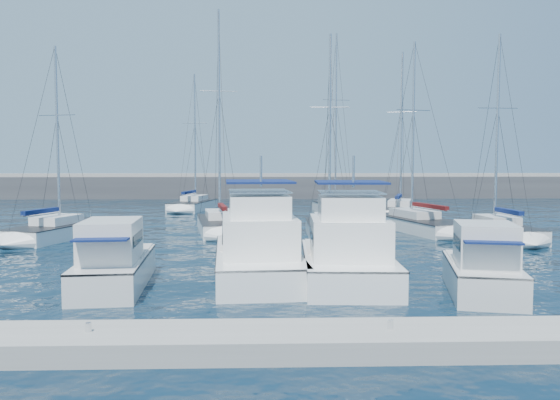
{
  "coord_description": "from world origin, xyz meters",
  "views": [
    {
      "loc": [
        -3.4,
        -25.2,
        5.06
      ],
      "look_at": [
        -2.48,
        4.24,
        3.0
      ],
      "focal_mm": 35.0,
      "sensor_mm": 36.0,
      "label": 1
    }
  ],
  "objects_px": {
    "sailboat_mid_c": "(330,230)",
    "sailboat_back_a": "(193,205)",
    "sailboat_mid_b": "(221,225)",
    "sailboat_back_b": "(337,207)",
    "sailboat_mid_e": "(499,232)",
    "motor_yacht_stbd_inner": "(347,256)",
    "motor_yacht_stbd_outer": "(483,270)",
    "sailboat_mid_d": "(418,224)",
    "motor_yacht_port_inner": "(258,252)",
    "sailboat_back_c": "(400,211)",
    "motor_yacht_port_outer": "(114,264)",
    "sailboat_mid_a": "(54,232)"
  },
  "relations": [
    {
      "from": "motor_yacht_port_outer",
      "to": "sailboat_mid_a",
      "type": "distance_m",
      "value": 16.02
    },
    {
      "from": "sailboat_back_b",
      "to": "sailboat_back_c",
      "type": "bearing_deg",
      "value": -44.26
    },
    {
      "from": "motor_yacht_stbd_outer",
      "to": "sailboat_mid_e",
      "type": "xyz_separation_m",
      "value": [
        7.06,
        14.64,
        -0.42
      ]
    },
    {
      "from": "sailboat_mid_b",
      "to": "sailboat_back_c",
      "type": "distance_m",
      "value": 19.16
    },
    {
      "from": "motor_yacht_stbd_outer",
      "to": "sailboat_mid_a",
      "type": "height_order",
      "value": "sailboat_mid_a"
    },
    {
      "from": "motor_yacht_stbd_inner",
      "to": "sailboat_mid_e",
      "type": "distance_m",
      "value": 17.21
    },
    {
      "from": "motor_yacht_port_inner",
      "to": "sailboat_back_c",
      "type": "height_order",
      "value": "sailboat_back_c"
    },
    {
      "from": "sailboat_mid_c",
      "to": "sailboat_back_a",
      "type": "xyz_separation_m",
      "value": [
        -11.85,
        21.35,
        0.0
      ]
    },
    {
      "from": "motor_yacht_port_outer",
      "to": "motor_yacht_stbd_inner",
      "type": "relative_size",
      "value": 0.86
    },
    {
      "from": "sailboat_mid_b",
      "to": "sailboat_back_b",
      "type": "height_order",
      "value": "sailboat_back_b"
    },
    {
      "from": "motor_yacht_port_outer",
      "to": "sailboat_mid_a",
      "type": "xyz_separation_m",
      "value": [
        -7.73,
        14.02,
        -0.43
      ]
    },
    {
      "from": "motor_yacht_port_outer",
      "to": "sailboat_mid_e",
      "type": "distance_m",
      "value": 25.04
    },
    {
      "from": "motor_yacht_port_outer",
      "to": "sailboat_mid_d",
      "type": "distance_m",
      "value": 24.74
    },
    {
      "from": "sailboat_back_a",
      "to": "motor_yacht_stbd_inner",
      "type": "bearing_deg",
      "value": -61.31
    },
    {
      "from": "motor_yacht_stbd_inner",
      "to": "sailboat_back_a",
      "type": "height_order",
      "value": "sailboat_back_a"
    },
    {
      "from": "motor_yacht_stbd_inner",
      "to": "sailboat_back_b",
      "type": "relative_size",
      "value": 0.45
    },
    {
      "from": "sailboat_back_a",
      "to": "sailboat_mid_e",
      "type": "bearing_deg",
      "value": -33.41
    },
    {
      "from": "motor_yacht_port_inner",
      "to": "sailboat_mid_d",
      "type": "height_order",
      "value": "sailboat_mid_d"
    },
    {
      "from": "sailboat_mid_c",
      "to": "sailboat_mid_b",
      "type": "bearing_deg",
      "value": 159.59
    },
    {
      "from": "sailboat_mid_a",
      "to": "sailboat_mid_e",
      "type": "distance_m",
      "value": 29.15
    },
    {
      "from": "motor_yacht_port_inner",
      "to": "sailboat_mid_c",
      "type": "bearing_deg",
      "value": 65.4
    },
    {
      "from": "sailboat_mid_c",
      "to": "sailboat_mid_e",
      "type": "distance_m",
      "value": 10.99
    },
    {
      "from": "motor_yacht_port_outer",
      "to": "sailboat_back_a",
      "type": "xyz_separation_m",
      "value": [
        -1.37,
        35.67,
        -0.42
      ]
    },
    {
      "from": "sailboat_mid_a",
      "to": "sailboat_back_b",
      "type": "xyz_separation_m",
      "value": [
        21.12,
        17.88,
        0.05
      ]
    },
    {
      "from": "motor_yacht_port_inner",
      "to": "motor_yacht_stbd_outer",
      "type": "relative_size",
      "value": 1.64
    },
    {
      "from": "motor_yacht_port_outer",
      "to": "sailboat_mid_e",
      "type": "height_order",
      "value": "sailboat_mid_e"
    },
    {
      "from": "sailboat_mid_b",
      "to": "sailboat_mid_d",
      "type": "xyz_separation_m",
      "value": [
        14.42,
        0.26,
        -0.03
      ]
    },
    {
      "from": "motor_yacht_stbd_inner",
      "to": "sailboat_mid_e",
      "type": "relative_size",
      "value": 0.59
    },
    {
      "from": "motor_yacht_port_outer",
      "to": "motor_yacht_stbd_outer",
      "type": "xyz_separation_m",
      "value": [
        14.34,
        -1.64,
        0.0
      ]
    },
    {
      "from": "sailboat_mid_b",
      "to": "sailboat_back_b",
      "type": "relative_size",
      "value": 0.9
    },
    {
      "from": "motor_yacht_stbd_inner",
      "to": "sailboat_mid_b",
      "type": "height_order",
      "value": "sailboat_mid_b"
    },
    {
      "from": "sailboat_mid_b",
      "to": "sailboat_back_c",
      "type": "relative_size",
      "value": 1.05
    },
    {
      "from": "motor_yacht_stbd_outer",
      "to": "sailboat_back_c",
      "type": "bearing_deg",
      "value": 94.98
    },
    {
      "from": "motor_yacht_port_inner",
      "to": "sailboat_mid_c",
      "type": "xyz_separation_m",
      "value": [
        4.73,
        12.68,
        -0.61
      ]
    },
    {
      "from": "motor_yacht_port_outer",
      "to": "motor_yacht_stbd_outer",
      "type": "height_order",
      "value": "same"
    },
    {
      "from": "motor_yacht_port_outer",
      "to": "sailboat_mid_c",
      "type": "height_order",
      "value": "sailboat_mid_c"
    },
    {
      "from": "motor_yacht_stbd_outer",
      "to": "sailboat_mid_b",
      "type": "relative_size",
      "value": 0.36
    },
    {
      "from": "motor_yacht_stbd_outer",
      "to": "sailboat_mid_e",
      "type": "relative_size",
      "value": 0.43
    },
    {
      "from": "sailboat_back_a",
      "to": "sailboat_mid_a",
      "type": "bearing_deg",
      "value": -94.9
    },
    {
      "from": "motor_yacht_stbd_outer",
      "to": "sailboat_back_a",
      "type": "height_order",
      "value": "sailboat_back_a"
    },
    {
      "from": "sailboat_back_a",
      "to": "sailboat_back_c",
      "type": "distance_m",
      "value": 21.38
    },
    {
      "from": "sailboat_back_a",
      "to": "sailboat_back_c",
      "type": "bearing_deg",
      "value": -8.78
    },
    {
      "from": "sailboat_mid_b",
      "to": "sailboat_mid_c",
      "type": "xyz_separation_m",
      "value": [
        7.55,
        -3.04,
        -0.02
      ]
    },
    {
      "from": "sailboat_mid_a",
      "to": "sailboat_back_a",
      "type": "relative_size",
      "value": 0.88
    },
    {
      "from": "sailboat_mid_e",
      "to": "sailboat_back_b",
      "type": "xyz_separation_m",
      "value": [
        -8.01,
        18.9,
        0.04
      ]
    },
    {
      "from": "sailboat_mid_b",
      "to": "sailboat_mid_e",
      "type": "relative_size",
      "value": 1.19
    },
    {
      "from": "sailboat_back_a",
      "to": "motor_yacht_port_outer",
      "type": "bearing_deg",
      "value": -76.33
    },
    {
      "from": "sailboat_mid_e",
      "to": "sailboat_back_a",
      "type": "distance_m",
      "value": 32.13
    },
    {
      "from": "sailboat_mid_a",
      "to": "sailboat_mid_e",
      "type": "relative_size",
      "value": 0.95
    },
    {
      "from": "motor_yacht_port_outer",
      "to": "sailboat_mid_a",
      "type": "height_order",
      "value": "sailboat_mid_a"
    }
  ]
}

